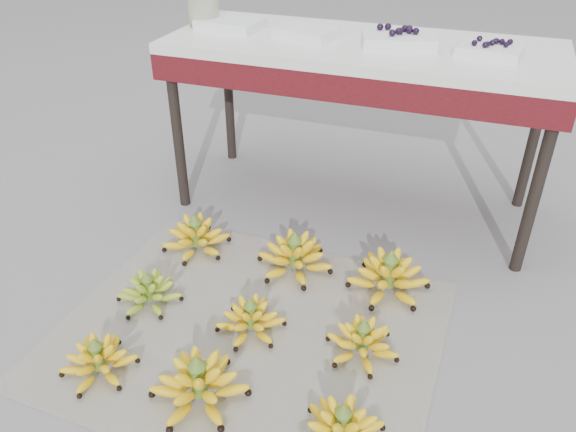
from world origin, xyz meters
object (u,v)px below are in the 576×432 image
(bunch_front_left, at_px, (98,360))
(bunch_back_right, at_px, (389,277))
(bunch_mid_right, at_px, (362,342))
(glass_jar, at_px, (203,7))
(bunch_front_right, at_px, (342,428))
(bunch_back_left, at_px, (196,237))
(bunch_mid_center, at_px, (251,319))
(tray_left, at_px, (307,33))
(bunch_back_center, at_px, (295,257))
(vendor_table, at_px, (361,63))
(bunch_mid_left, at_px, (149,292))
(bunch_front_center, at_px, (199,384))
(tray_far_right, at_px, (490,50))
(tray_right, at_px, (399,39))
(newspaper_mat, at_px, (250,331))
(tray_far_left, at_px, (230,24))

(bunch_front_left, xyz_separation_m, bunch_back_right, (0.76, 0.70, 0.01))
(bunch_mid_right, relative_size, glass_jar, 1.79)
(bunch_front_right, distance_m, bunch_back_left, 1.05)
(bunch_mid_center, distance_m, tray_left, 1.17)
(bunch_mid_center, bearing_deg, bunch_front_right, -42.25)
(bunch_back_center, height_order, glass_jar, glass_jar)
(bunch_front_right, xyz_separation_m, tray_left, (-0.52, 1.24, 0.72))
(bunch_front_left, relative_size, vendor_table, 0.18)
(bunch_mid_left, distance_m, bunch_back_left, 0.36)
(bunch_front_center, distance_m, bunch_front_right, 0.43)
(bunch_mid_left, height_order, tray_far_right, tray_far_right)
(bunch_back_center, bearing_deg, tray_right, 74.87)
(bunch_mid_right, bearing_deg, tray_left, 135.28)
(newspaper_mat, height_order, bunch_front_center, bunch_front_center)
(bunch_front_left, bearing_deg, tray_far_right, 40.25)
(bunch_front_left, height_order, bunch_mid_right, bunch_mid_right)
(bunch_front_left, xyz_separation_m, vendor_table, (0.48, 1.27, 0.61))
(bunch_front_center, bearing_deg, bunch_mid_center, 90.40)
(bunch_front_left, height_order, bunch_back_left, bunch_back_left)
(bunch_front_left, height_order, bunch_mid_left, same)
(vendor_table, xyz_separation_m, glass_jar, (-0.70, 0.01, 0.17))
(newspaper_mat, relative_size, bunch_back_left, 3.84)
(bunch_back_center, height_order, tray_left, tray_left)
(tray_far_left, bearing_deg, bunch_front_center, -70.67)
(newspaper_mat, xyz_separation_m, vendor_table, (0.11, 0.94, 0.66))
(bunch_mid_left, xyz_separation_m, glass_jar, (-0.20, 0.94, 0.78))
(tray_right, height_order, tray_far_right, tray_right)
(bunch_back_center, bearing_deg, bunch_front_left, -112.88)
(bunch_mid_right, bearing_deg, bunch_front_left, -138.38)
(vendor_table, bearing_deg, tray_left, -175.75)
(tray_left, bearing_deg, bunch_mid_left, -106.91)
(bunch_front_center, bearing_deg, tray_left, 99.78)
(bunch_front_left, xyz_separation_m, bunch_front_center, (0.34, 0.01, 0.01))
(bunch_front_right, xyz_separation_m, bunch_mid_center, (-0.40, 0.31, -0.00))
(bunch_mid_center, relative_size, bunch_back_left, 0.76)
(bunch_front_left, bearing_deg, bunch_mid_left, 82.92)
(tray_right, bearing_deg, tray_far_right, -3.90)
(bunch_front_left, xyz_separation_m, tray_left, (0.25, 1.25, 0.72))
(bunch_mid_right, height_order, tray_right, tray_right)
(bunch_front_right, distance_m, bunch_back_center, 0.78)
(bunch_front_left, relative_size, glass_jar, 1.69)
(bunch_front_left, relative_size, bunch_front_center, 0.87)
(tray_right, bearing_deg, bunch_front_right, -83.11)
(bunch_front_center, xyz_separation_m, vendor_table, (0.14, 1.26, 0.60))
(newspaper_mat, height_order, tray_left, tray_left)
(tray_far_left, bearing_deg, glass_jar, 175.04)
(bunch_front_center, distance_m, vendor_table, 1.40)
(tray_far_left, bearing_deg, bunch_back_center, -49.00)
(bunch_mid_right, bearing_deg, bunch_front_center, -123.68)
(bunch_back_center, xyz_separation_m, tray_far_right, (0.57, 0.54, 0.71))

